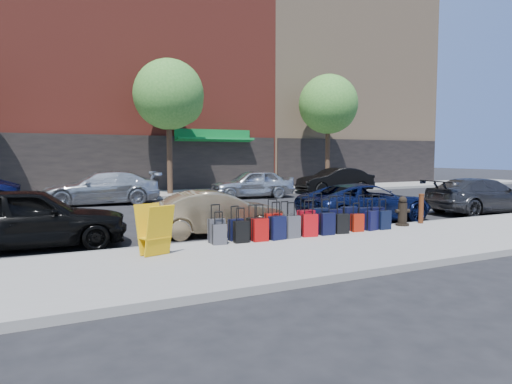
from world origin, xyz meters
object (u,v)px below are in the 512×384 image
car_near_3 (481,196)px  car_far_2 (252,184)px  tree_right (330,106)px  car_near_0 (29,218)px  suitcase_front_5 (306,222)px  car_near_2 (365,203)px  display_rack (154,230)px  tree_center (171,97)px  car_near_1 (216,213)px  bollard (421,208)px  car_far_1 (101,188)px  car_far_3 (335,181)px  fire_hydrant (403,212)px

car_near_3 → car_far_2: (-5.14, 9.68, 0.07)m
tree_right → car_near_0: tree_right is taller
suitcase_front_5 → car_near_2: size_ratio=0.22×
suitcase_front_5 → display_rack: 4.27m
tree_center → car_near_3: tree_center is taller
display_rack → car_near_1: (2.38, 2.46, -0.05)m
bollard → tree_right: bearing=64.3°
tree_center → car_far_1: 6.81m
tree_right → car_far_3: tree_right is taller
bollard → car_far_2: car_far_2 is taller
fire_hydrant → bollard: size_ratio=0.96×
tree_center → car_far_2: size_ratio=1.65×
tree_center → car_near_2: (3.04, -12.39, -4.77)m
suitcase_front_5 → car_near_0: bearing=164.5°
car_near_3 → car_far_1: (-12.67, 9.88, 0.08)m
car_far_3 → suitcase_front_5: bearing=-34.6°
tree_right → car_far_1: 15.60m
fire_hydrant → car_near_2: (0.24, 1.95, 0.09)m
car_near_1 → car_far_1: car_far_1 is taller
bollard → car_far_3: 12.89m
display_rack → car_near_3: size_ratio=0.23×
car_near_0 → car_far_1: bearing=-13.0°
car_near_0 → car_near_2: 10.18m
fire_hydrant → bollard: bollard is taller
display_rack → car_near_1: car_near_1 is taller
bollard → car_far_2: bearing=91.3°
car_near_1 → car_far_3: (11.50, 9.99, 0.13)m
car_near_1 → car_far_1: bearing=15.9°
suitcase_front_5 → car_far_3: 15.23m
car_near_3 → car_far_2: car_far_2 is taller
suitcase_front_5 → car_near_1: size_ratio=0.27×
suitcase_front_5 → fire_hydrant: (3.40, -0.02, 0.08)m
tree_right → bollard: 16.52m
car_near_2 → car_far_2: (0.36, 9.42, 0.11)m
car_near_2 → car_near_1: bearing=94.1°
suitcase_front_5 → bollard: suitcase_front_5 is taller
car_far_1 → tree_center: bearing=129.7°
suitcase_front_5 → fire_hydrant: bearing=0.7°
car_near_2 → car_far_3: 11.53m
tree_center → fire_hydrant: (2.80, -14.33, -4.86)m
tree_right → car_near_0: 22.05m
tree_right → display_rack: tree_right is taller
suitcase_front_5 → car_near_0: (-6.54, 1.93, 0.28)m
car_near_1 → fire_hydrant: bearing=-102.8°
bollard → car_near_2: 1.96m
car_far_3 → car_near_1: bearing=-44.2°
car_far_1 → fire_hydrant: bearing=36.8°
fire_hydrant → car_near_0: bearing=-174.5°
display_rack → car_far_1: car_far_1 is taller
suitcase_front_5 → car_near_3: (9.14, 1.67, 0.21)m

